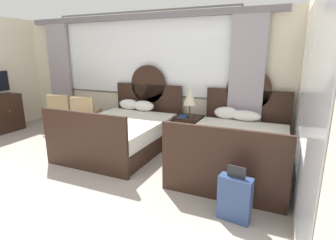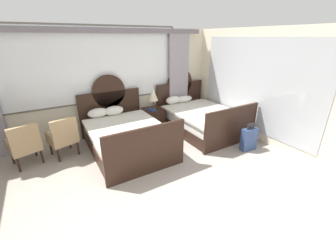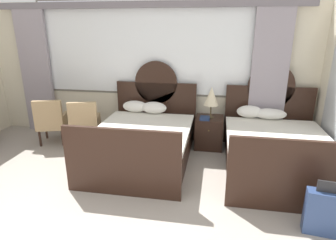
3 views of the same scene
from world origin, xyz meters
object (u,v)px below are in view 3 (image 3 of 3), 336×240
at_px(table_lamp_on_nightstand, 211,96).
at_px(bed_near_window, 143,141).
at_px(book_on_nightstand, 205,118).
at_px(armchair_by_window_centre, 51,120).
at_px(bed_near_mirror, 276,150).
at_px(armchair_by_window_left, 85,122).
at_px(nightstand_between_beds, 209,132).
at_px(suitcase_on_floor, 322,212).

bearing_deg(table_lamp_on_nightstand, bed_near_window, -146.32).
distance_m(book_on_nightstand, armchair_by_window_centre, 3.00).
xyz_separation_m(book_on_nightstand, armchair_by_window_centre, (-2.98, -0.26, -0.12)).
bearing_deg(bed_near_mirror, book_on_nightstand, 151.59).
bearing_deg(armchair_by_window_left, book_on_nightstand, 6.61).
bearing_deg(bed_near_window, nightstand_between_beds, 33.89).
bearing_deg(armchair_by_window_centre, suitcase_on_floor, -23.00).
bearing_deg(bed_near_window, table_lamp_on_nightstand, 33.68).
xyz_separation_m(bed_near_window, nightstand_between_beds, (1.10, 0.74, -0.05)).
distance_m(bed_near_window, nightstand_between_beds, 1.33).
bearing_deg(nightstand_between_beds, armchair_by_window_centre, -173.17).
height_order(armchair_by_window_centre, suitcase_on_floor, armchair_by_window_centre).
height_order(nightstand_between_beds, book_on_nightstand, book_on_nightstand).
bearing_deg(bed_near_window, bed_near_mirror, -0.01).
relative_size(table_lamp_on_nightstand, book_on_nightstand, 2.27).
height_order(bed_near_mirror, nightstand_between_beds, bed_near_mirror).
bearing_deg(armchair_by_window_left, bed_near_mirror, -6.19).
relative_size(nightstand_between_beds, armchair_by_window_centre, 0.65).
xyz_separation_m(nightstand_between_beds, armchair_by_window_left, (-2.36, -0.37, 0.19)).
bearing_deg(book_on_nightstand, suitcase_on_floor, -56.25).
relative_size(bed_near_mirror, book_on_nightstand, 8.72).
distance_m(book_on_nightstand, suitcase_on_floor, 2.59).
relative_size(book_on_nightstand, armchair_by_window_centre, 0.28).
bearing_deg(table_lamp_on_nightstand, nightstand_between_beds, -167.88).
height_order(bed_near_window, armchair_by_window_left, bed_near_window).
bearing_deg(nightstand_between_beds, book_on_nightstand, -129.70).
xyz_separation_m(table_lamp_on_nightstand, armchair_by_window_centre, (-3.08, -0.37, -0.52)).
xyz_separation_m(bed_near_window, suitcase_on_floor, (2.45, -1.50, -0.08)).
xyz_separation_m(bed_near_window, table_lamp_on_nightstand, (1.12, 0.74, 0.66)).
relative_size(nightstand_between_beds, armchair_by_window_left, 0.65).
distance_m(table_lamp_on_nightstand, armchair_by_window_left, 2.46).
xyz_separation_m(bed_near_mirror, armchair_by_window_left, (-3.46, 0.38, 0.14)).
xyz_separation_m(bed_near_window, bed_near_mirror, (2.20, -0.00, -0.00)).
height_order(table_lamp_on_nightstand, armchair_by_window_centre, table_lamp_on_nightstand).
bearing_deg(bed_near_window, armchair_by_window_centre, 169.20).
distance_m(bed_near_window, table_lamp_on_nightstand, 1.50).
bearing_deg(bed_near_mirror, bed_near_window, 179.99).
bearing_deg(table_lamp_on_nightstand, armchair_by_window_centre, -173.15).
bearing_deg(nightstand_between_beds, bed_near_window, -146.11).
bearing_deg(book_on_nightstand, bed_near_window, -147.92).
distance_m(bed_near_mirror, armchair_by_window_centre, 4.18).
xyz_separation_m(book_on_nightstand, armchair_by_window_left, (-2.28, -0.26, -0.12)).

